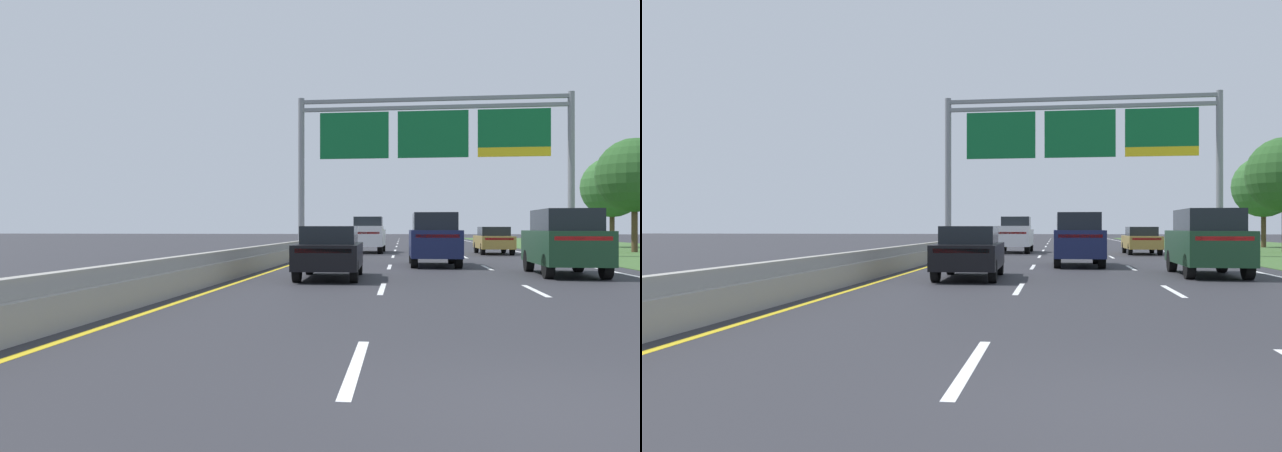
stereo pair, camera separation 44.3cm
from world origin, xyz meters
TOP-DOWN VIEW (x-y plane):
  - ground_plane at (0.00, 35.00)m, footprint 220.00×220.00m
  - lane_striping at (0.00, 34.54)m, footprint 11.96×106.00m
  - median_barrier_concrete at (-6.60, 35.00)m, footprint 0.60×110.00m
  - overhead_sign_gantry at (0.30, 30.34)m, footprint 15.06×0.42m
  - pickup_truck_white at (-3.48, 33.87)m, footprint 2.06×5.42m
  - car_black_left_lane_sedan at (-3.51, 13.63)m, footprint 1.93×4.44m
  - car_navy_centre_lane_suv at (-0.10, 20.46)m, footprint 1.94×4.72m
  - car_darkgreen_right_lane_suv at (3.81, 15.85)m, footprint 1.95×4.72m
  - car_gold_right_lane_sedan at (3.86, 32.55)m, footprint 1.85×4.41m
  - roadside_tree_mid at (12.78, 36.06)m, footprint 4.57×4.57m
  - roadside_tree_far at (14.58, 46.19)m, footprint 4.64×4.64m

SIDE VIEW (x-z plane):
  - ground_plane at x=0.00m, z-range 0.00..0.00m
  - lane_striping at x=0.00m, z-range 0.00..0.01m
  - median_barrier_concrete at x=-6.60m, z-range -0.07..0.78m
  - car_black_left_lane_sedan at x=-3.51m, z-range 0.03..1.60m
  - car_gold_right_lane_sedan at x=3.86m, z-range 0.03..1.60m
  - pickup_truck_white at x=-3.48m, z-range -0.03..2.17m
  - car_navy_centre_lane_suv at x=-0.10m, z-range 0.04..2.15m
  - car_darkgreen_right_lane_suv at x=3.81m, z-range 0.04..2.15m
  - roadside_tree_far at x=14.58m, z-range 1.15..8.10m
  - roadside_tree_mid at x=12.78m, z-range 1.22..8.26m
  - overhead_sign_gantry at x=0.30m, z-range 1.87..10.72m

